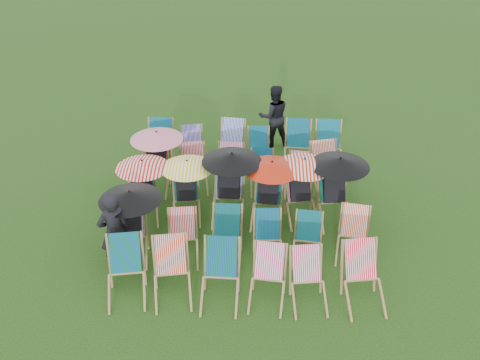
{
  "coord_description": "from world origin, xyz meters",
  "views": [
    {
      "loc": [
        0.15,
        -8.99,
        6.76
      ],
      "look_at": [
        -0.06,
        0.18,
        0.9
      ],
      "focal_mm": 40.0,
      "sensor_mm": 36.0,
      "label": 1
    }
  ],
  "objects_px": {
    "person_rear": "(274,116)",
    "deckchair_29": "(329,147)",
    "deckchair_5": "(364,279)",
    "person_left": "(114,232)",
    "deckchair_0": "(125,272)"
  },
  "relations": [
    {
      "from": "deckchair_5",
      "to": "person_left",
      "type": "bearing_deg",
      "value": 161.52
    },
    {
      "from": "deckchair_5",
      "to": "person_left",
      "type": "distance_m",
      "value": 4.47
    },
    {
      "from": "deckchair_0",
      "to": "deckchair_29",
      "type": "height_order",
      "value": "deckchair_29"
    },
    {
      "from": "person_rear",
      "to": "deckchair_29",
      "type": "bearing_deg",
      "value": 129.38
    },
    {
      "from": "person_left",
      "to": "person_rear",
      "type": "distance_m",
      "value": 5.67
    },
    {
      "from": "person_left",
      "to": "person_rear",
      "type": "xyz_separation_m",
      "value": [
        3.02,
        4.79,
        0.02
      ]
    },
    {
      "from": "deckchair_5",
      "to": "person_rear",
      "type": "bearing_deg",
      "value": 95.79
    },
    {
      "from": "deckchair_0",
      "to": "person_rear",
      "type": "bearing_deg",
      "value": 55.77
    },
    {
      "from": "deckchair_5",
      "to": "person_rear",
      "type": "distance_m",
      "value": 5.78
    },
    {
      "from": "deckchair_5",
      "to": "person_left",
      "type": "relative_size",
      "value": 0.64
    },
    {
      "from": "deckchair_29",
      "to": "deckchair_0",
      "type": "bearing_deg",
      "value": -129.57
    },
    {
      "from": "deckchair_29",
      "to": "person_rear",
      "type": "bearing_deg",
      "value": 143.57
    },
    {
      "from": "deckchair_0",
      "to": "deckchair_5",
      "type": "bearing_deg",
      "value": -9.26
    },
    {
      "from": "person_rear",
      "to": "deckchair_0",
      "type": "bearing_deg",
      "value": 51.93
    },
    {
      "from": "deckchair_0",
      "to": "deckchair_29",
      "type": "relative_size",
      "value": 0.99
    }
  ]
}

